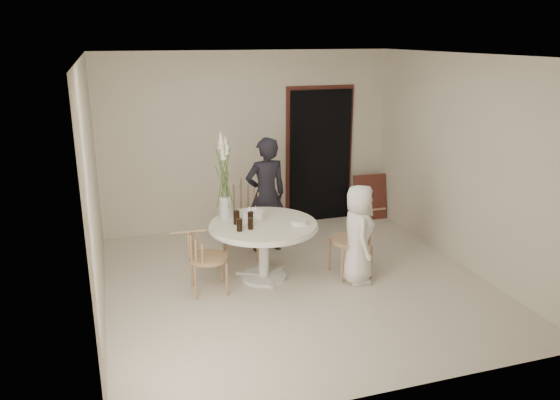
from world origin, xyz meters
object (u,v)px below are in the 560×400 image
object	(u,v)px
birthday_cake	(253,216)
girl	(266,195)
table	(263,232)
boy	(358,234)
chair_right	(360,232)
chair_far	(241,209)
chair_left	(199,252)
flower_vase	(224,177)

from	to	relation	value
birthday_cake	girl	bearing A→B (deg)	63.37
table	boy	xyz separation A→B (m)	(1.07, -0.41, -0.00)
girl	table	bearing A→B (deg)	66.12
girl	chair_right	bearing A→B (deg)	122.98
chair_far	chair_left	xyz separation A→B (m)	(-0.77, -1.09, -0.12)
table	boy	size ratio (longest dim) A/B	1.09
chair_far	chair_left	distance (m)	1.34
table	flower_vase	world-z (taller)	flower_vase
table	chair_far	distance (m)	0.95
girl	birthday_cake	bearing A→B (deg)	57.68
flower_vase	chair_far	bearing A→B (deg)	60.85
birthday_cake	flower_vase	distance (m)	0.59
chair_left	flower_vase	bearing A→B (deg)	-39.78
flower_vase	girl	bearing A→B (deg)	39.47
chair_far	birthday_cake	bearing A→B (deg)	-78.37
chair_left	boy	xyz separation A→B (m)	(1.89, -0.27, 0.10)
birthday_cake	flower_vase	size ratio (longest dim) A/B	0.24
chair_left	chair_right	bearing A→B (deg)	-89.78
table	chair_far	size ratio (longest dim) A/B	1.37
girl	flower_vase	distance (m)	1.00
girl	chair_far	bearing A→B (deg)	-13.84
chair_right	girl	xyz separation A→B (m)	(-0.89, 1.11, 0.26)
girl	boy	size ratio (longest dim) A/B	1.32
chair_left	birthday_cake	world-z (taller)	birthday_cake
chair_far	birthday_cake	size ratio (longest dim) A/B	3.65
girl	flower_vase	world-z (taller)	flower_vase
chair_left	flower_vase	world-z (taller)	flower_vase
flower_vase	birthday_cake	bearing A→B (deg)	-36.73
chair_far	girl	size ratio (longest dim) A/B	0.60
table	boy	bearing A→B (deg)	-21.14
table	birthday_cake	xyz separation A→B (m)	(-0.10, 0.11, 0.18)
table	girl	bearing A→B (deg)	71.82
table	chair_right	size ratio (longest dim) A/B	1.56
table	chair_far	xyz separation A→B (m)	(-0.05, 0.95, 0.01)
chair_right	boy	xyz separation A→B (m)	(-0.12, -0.20, 0.06)
chair_right	boy	bearing A→B (deg)	-30.75
table	chair_right	distance (m)	1.21
table	chair_far	world-z (taller)	chair_far
boy	table	bearing A→B (deg)	82.10
girl	flower_vase	size ratio (longest dim) A/B	1.46
table	chair_left	size ratio (longest dim) A/B	1.69
table	birthday_cake	distance (m)	0.23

